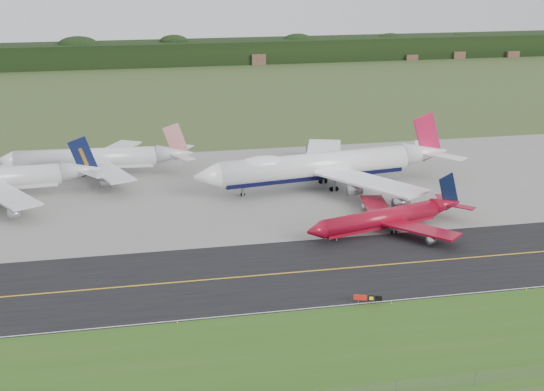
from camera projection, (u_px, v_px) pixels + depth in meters
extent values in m
plane|color=#385125|center=(341.00, 260.00, 152.93)|extent=(600.00, 600.00, 0.00)
cube|color=#2F5619|center=(403.00, 345.00, 120.36)|extent=(400.00, 30.00, 0.01)
cube|color=black|center=(346.00, 268.00, 149.20)|extent=(400.00, 32.00, 0.02)
cube|color=gray|center=(286.00, 186.00, 200.37)|extent=(400.00, 78.00, 0.01)
cube|color=gold|center=(346.00, 268.00, 149.20)|extent=(400.00, 0.40, 0.00)
cube|color=silver|center=(372.00, 302.00, 134.78)|extent=(400.00, 0.25, 0.00)
plane|color=slate|center=(436.00, 383.00, 107.93)|extent=(320.00, 0.00, 320.00)
cylinder|color=slate|center=(436.00, 383.00, 107.93)|extent=(0.10, 0.10, 2.20)
cube|color=black|center=(196.00, 52.00, 406.88)|extent=(700.00, 24.00, 12.00)
cylinder|color=white|center=(314.00, 166.00, 195.90)|extent=(51.73, 13.73, 6.52)
cube|color=black|center=(314.00, 173.00, 196.57)|extent=(48.96, 11.75, 2.28)
cone|color=white|center=(206.00, 176.00, 186.68)|extent=(7.27, 7.36, 6.52)
cone|color=white|center=(424.00, 153.00, 206.11)|extent=(14.33, 8.37, 6.52)
ellipsoid|color=white|center=(262.00, 164.00, 190.75)|extent=(13.95, 7.37, 4.16)
cube|color=white|center=(370.00, 182.00, 186.12)|extent=(23.64, 29.39, 0.56)
cube|color=white|center=(324.00, 153.00, 212.09)|extent=(17.29, 30.48, 0.56)
cube|color=#C71641|center=(428.00, 137.00, 204.95)|extent=(9.35, 1.84, 13.50)
cylinder|color=gray|center=(354.00, 190.00, 185.97)|extent=(3.91, 3.21, 2.74)
cylinder|color=gray|center=(311.00, 161.00, 210.81)|extent=(3.91, 3.21, 2.74)
cylinder|color=gray|center=(401.00, 203.00, 176.56)|extent=(3.91, 3.21, 2.74)
cylinder|color=gray|center=(313.00, 148.00, 223.98)|extent=(3.91, 3.21, 2.74)
cylinder|color=black|center=(243.00, 194.00, 191.47)|extent=(1.24, 0.69, 1.17)
cylinder|color=slate|center=(334.00, 183.00, 195.31)|extent=(1.03, 1.03, 4.36)
cylinder|color=black|center=(334.00, 189.00, 195.81)|extent=(1.24, 0.75, 1.17)
cylinder|color=slate|center=(323.00, 176.00, 201.72)|extent=(1.03, 1.03, 4.36)
cylinder|color=black|center=(323.00, 181.00, 202.22)|extent=(1.24, 0.75, 1.17)
cylinder|color=maroon|center=(380.00, 218.00, 166.90)|extent=(29.45, 12.05, 3.99)
cube|color=maroon|center=(379.00, 224.00, 167.31)|extent=(27.76, 10.68, 1.40)
cone|color=maroon|center=(315.00, 231.00, 159.58)|extent=(4.65, 4.86, 3.99)
cone|color=maroon|center=(446.00, 204.00, 175.03)|extent=(8.59, 6.00, 3.99)
cube|color=maroon|center=(421.00, 229.00, 162.44)|extent=(14.83, 15.88, 0.45)
cube|color=maroon|center=(377.00, 207.00, 176.26)|extent=(7.79, 17.06, 0.45)
cube|color=black|center=(449.00, 192.00, 174.33)|extent=(6.14, 2.06, 9.09)
cylinder|color=gray|center=(432.00, 240.00, 159.35)|extent=(2.56, 2.22, 1.68)
cylinder|color=gray|center=(366.00, 207.00, 179.78)|extent=(2.56, 2.22, 1.68)
cylinder|color=black|center=(336.00, 239.00, 162.86)|extent=(0.78, 0.51, 0.72)
cylinder|color=slate|center=(394.00, 229.00, 166.79)|extent=(0.69, 0.69, 2.06)
cylinder|color=black|center=(394.00, 232.00, 167.01)|extent=(0.79, 0.55, 0.72)
cylinder|color=slate|center=(382.00, 223.00, 170.49)|extent=(0.69, 0.69, 2.06)
cylinder|color=black|center=(382.00, 226.00, 170.70)|extent=(0.79, 0.55, 0.72)
cone|color=silver|center=(82.00, 170.00, 195.01)|extent=(10.96, 6.22, 5.38)
cube|color=silver|center=(7.00, 195.00, 179.75)|extent=(18.12, 24.37, 0.48)
cube|color=silver|center=(11.00, 168.00, 201.57)|extent=(15.09, 24.94, 0.48)
cube|color=#0E153D|center=(83.00, 157.00, 194.05)|extent=(7.54, 1.04, 10.86)
cylinder|color=gray|center=(14.00, 214.00, 171.66)|extent=(3.11, 2.49, 2.26)
cylinder|color=gray|center=(19.00, 163.00, 211.49)|extent=(3.11, 2.49, 2.26)
cylinder|color=silver|center=(86.00, 158.00, 207.95)|extent=(38.53, 7.96, 5.31)
cube|color=white|center=(87.00, 164.00, 208.49)|extent=(36.53, 6.50, 1.86)
cone|color=silver|center=(5.00, 161.00, 205.27)|extent=(5.14, 5.63, 5.31)
cone|color=silver|center=(175.00, 154.00, 210.83)|extent=(10.44, 6.00, 5.31)
cube|color=silver|center=(108.00, 172.00, 198.76)|extent=(14.31, 22.93, 0.48)
cube|color=silver|center=(114.00, 150.00, 219.39)|extent=(16.66, 22.52, 0.48)
cube|color=#A50B0F|center=(176.00, 142.00, 209.82)|extent=(7.34, 0.93, 10.56)
cylinder|color=gray|center=(106.00, 183.00, 194.24)|extent=(3.05, 2.43, 2.23)
cylinder|color=gray|center=(114.00, 151.00, 224.74)|extent=(3.05, 2.43, 2.23)
cylinder|color=black|center=(33.00, 176.00, 207.54)|extent=(0.98, 0.50, 0.96)
cylinder|color=slate|center=(97.00, 172.00, 206.60)|extent=(0.79, 0.79, 3.35)
cylinder|color=black|center=(98.00, 176.00, 206.98)|extent=(0.99, 0.54, 0.96)
cylinder|color=slate|center=(99.00, 166.00, 212.11)|extent=(0.79, 0.79, 3.35)
cylinder|color=black|center=(100.00, 170.00, 212.48)|extent=(0.99, 0.54, 0.96)
cylinder|color=slate|center=(358.00, 302.00, 134.35)|extent=(0.13, 0.13, 0.73)
cylinder|color=slate|center=(376.00, 303.00, 133.97)|extent=(0.13, 0.13, 0.73)
cube|color=#A2160C|center=(360.00, 297.00, 134.05)|extent=(2.23, 0.92, 0.94)
cube|color=black|center=(371.00, 298.00, 133.81)|extent=(1.05, 0.51, 0.94)
cube|color=black|center=(378.00, 298.00, 133.66)|extent=(1.24, 0.58, 0.94)
cylinder|color=yellow|center=(177.00, 322.00, 127.22)|extent=(0.16, 0.16, 0.50)
cylinder|color=yellow|center=(391.00, 302.00, 134.41)|extent=(0.16, 0.16, 0.50)
cylinder|color=yellow|center=(526.00, 289.00, 139.38)|extent=(0.16, 0.16, 0.50)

